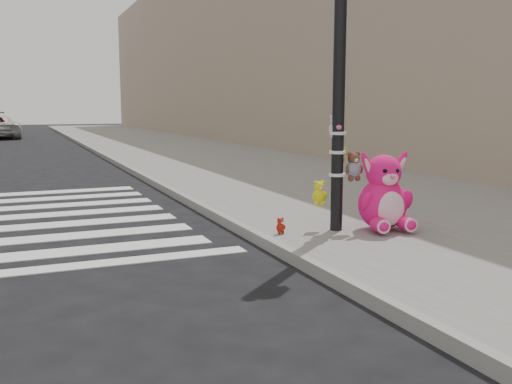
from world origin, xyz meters
name	(u,v)px	position (x,y,z in m)	size (l,w,h in m)	color
ground	(187,309)	(0.00, 0.00, 0.00)	(120.00, 120.00, 0.00)	black
sidewalk_near	(260,168)	(5.00, 10.00, 0.07)	(7.00, 80.00, 0.14)	slate
curb_edge	(138,174)	(1.55, 10.00, 0.07)	(0.12, 80.00, 0.15)	gray
bld_near	(283,38)	(10.50, 20.00, 5.00)	(5.00, 60.00, 10.00)	gray
signal_pole	(339,104)	(2.62, 1.81, 1.82)	(0.67, 0.49, 4.00)	black
pink_bunny	(384,197)	(3.20, 1.57, 0.58)	(0.77, 0.86, 1.08)	#FF1578
red_teddy	(280,226)	(1.80, 1.86, 0.25)	(0.15, 0.10, 0.22)	#AA1E11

